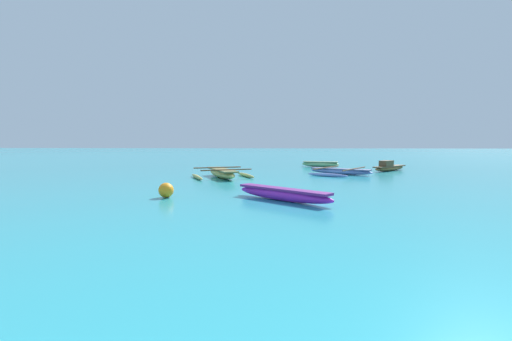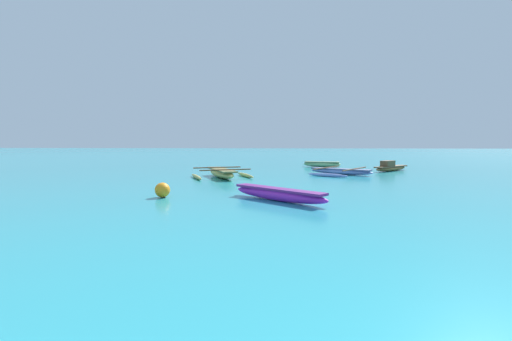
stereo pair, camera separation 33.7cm
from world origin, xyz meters
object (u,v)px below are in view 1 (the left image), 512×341
moored_boat_0 (320,164)px  moored_boat_3 (389,167)px  moored_boat_4 (222,173)px  moored_boat_1 (283,194)px  moored_boat_2 (340,171)px  mooring_buoy_0 (166,190)px

moored_boat_0 → moored_boat_3: bearing=-28.9°
moored_boat_0 → moored_boat_4: bearing=-113.3°
moored_boat_1 → moored_boat_2: moored_boat_1 is taller
moored_boat_4 → mooring_buoy_0: 7.06m
moored_boat_1 → moored_boat_3: bearing=99.4°
moored_boat_0 → mooring_buoy_0: mooring_buoy_0 is taller
moored_boat_0 → moored_boat_1: 16.85m
moored_boat_0 → mooring_buoy_0: bearing=-102.3°
mooring_buoy_0 → moored_boat_3: bearing=47.4°
moored_boat_0 → moored_boat_1: size_ratio=0.91×
mooring_buoy_0 → moored_boat_2: bearing=51.5°
moored_boat_1 → moored_boat_3: size_ratio=1.08×
moored_boat_0 → moored_boat_2: (0.49, -6.55, -0.05)m
moored_boat_3 → moored_boat_0: bearing=93.7°
moored_boat_0 → moored_boat_4: 11.26m
moored_boat_3 → moored_boat_4: size_ratio=0.77×
moored_boat_0 → mooring_buoy_0: (-7.22, -16.24, 0.03)m
moored_boat_3 → moored_boat_4: bearing=161.5°
moored_boat_0 → moored_boat_3: size_ratio=0.98×
moored_boat_1 → moored_boat_2: bearing=109.6°
moored_boat_0 → moored_boat_2: 6.57m
moored_boat_4 → mooring_buoy_0: size_ratio=7.65×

